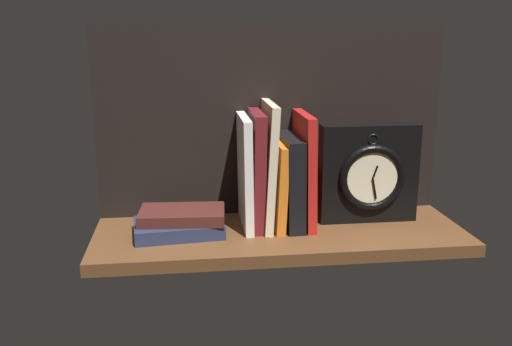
# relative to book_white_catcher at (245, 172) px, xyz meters

# --- Properties ---
(ground_plane) EXTENTS (0.76, 0.27, 0.03)m
(ground_plane) POSITION_rel_book_white_catcher_xyz_m (0.07, -0.04, -0.13)
(ground_plane) COLOR brown
(back_panel) EXTENTS (0.76, 0.01, 0.41)m
(back_panel) POSITION_rel_book_white_catcher_xyz_m (0.07, 0.09, 0.09)
(back_panel) COLOR black
(back_panel) RESTS_ON ground_plane
(book_white_catcher) EXTENTS (0.02, 0.16, 0.23)m
(book_white_catcher) POSITION_rel_book_white_catcher_xyz_m (0.00, 0.00, 0.00)
(book_white_catcher) COLOR silver
(book_white_catcher) RESTS_ON ground_plane
(book_maroon_dawkins) EXTENTS (0.03, 0.14, 0.24)m
(book_maroon_dawkins) POSITION_rel_book_white_catcher_xyz_m (0.02, 0.00, 0.00)
(book_maroon_dawkins) COLOR maroon
(book_maroon_dawkins) RESTS_ON ground_plane
(book_cream_twain) EXTENTS (0.03, 0.16, 0.26)m
(book_cream_twain) POSITION_rel_book_white_catcher_xyz_m (0.05, 0.00, 0.01)
(book_cream_twain) COLOR beige
(book_cream_twain) RESTS_ON ground_plane
(book_orange_pandolfini) EXTENTS (0.03, 0.16, 0.18)m
(book_orange_pandolfini) POSITION_rel_book_white_catcher_xyz_m (0.07, 0.00, -0.03)
(book_orange_pandolfini) COLOR orange
(book_orange_pandolfini) RESTS_ON ground_plane
(book_black_skeptic) EXTENTS (0.04, 0.16, 0.19)m
(book_black_skeptic) POSITION_rel_book_white_catcher_xyz_m (0.10, 0.00, -0.02)
(book_black_skeptic) COLOR black
(book_black_skeptic) RESTS_ON ground_plane
(book_red_requiem) EXTENTS (0.02, 0.16, 0.24)m
(book_red_requiem) POSITION_rel_book_white_catcher_xyz_m (0.13, 0.00, 0.00)
(book_red_requiem) COLOR red
(book_red_requiem) RESTS_ON ground_plane
(framed_clock) EXTENTS (0.21, 0.06, 0.21)m
(framed_clock) POSITION_rel_book_white_catcher_xyz_m (0.26, -0.00, -0.01)
(framed_clock) COLOR black
(framed_clock) RESTS_ON ground_plane
(book_stack_side) EXTENTS (0.19, 0.13, 0.05)m
(book_stack_side) POSITION_rel_book_white_catcher_xyz_m (-0.14, -0.04, -0.09)
(book_stack_side) COLOR #232D4C
(book_stack_side) RESTS_ON ground_plane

